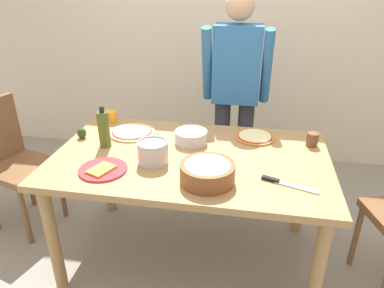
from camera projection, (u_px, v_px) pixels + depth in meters
name	position (u px, v px, depth m)	size (l,w,h in m)	color
ground	(191.00, 255.00, 2.43)	(8.00, 8.00, 0.00)	gray
wall_back	(222.00, 23.00, 3.27)	(5.60, 0.10, 2.60)	beige
dining_table	(191.00, 169.00, 2.13)	(1.60, 0.96, 0.76)	#A37A4C
person_cook	(236.00, 89.00, 2.65)	(0.49, 0.25, 1.62)	#2D2D38
chair_wooden_left	(11.00, 158.00, 2.53)	(0.49, 0.49, 0.95)	brown
pizza_raw_on_board	(132.00, 132.00, 2.37)	(0.30, 0.30, 0.02)	beige
pizza_cooked_on_tray	(255.00, 137.00, 2.31)	(0.25, 0.25, 0.02)	#C67A33
plate_with_slice	(103.00, 169.00, 1.93)	(0.26, 0.26, 0.02)	red
popcorn_bowl	(207.00, 171.00, 1.81)	(0.28, 0.28, 0.11)	brown
mixing_bowl_steel	(191.00, 137.00, 2.23)	(0.20, 0.20, 0.08)	#B7B7BC
olive_oil_bottle	(104.00, 129.00, 2.16)	(0.07, 0.07, 0.26)	#47561E
steel_pot	(153.00, 152.00, 1.99)	(0.17, 0.17, 0.13)	#B7B7BC
cup_orange	(112.00, 117.00, 2.53)	(0.07, 0.07, 0.09)	orange
cup_small_brown	(312.00, 139.00, 2.19)	(0.07, 0.07, 0.09)	brown
chef_knife	(282.00, 183.00, 1.81)	(0.28, 0.12, 0.02)	silver
avocado	(82.00, 133.00, 2.30)	(0.06, 0.06, 0.07)	#2D4219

